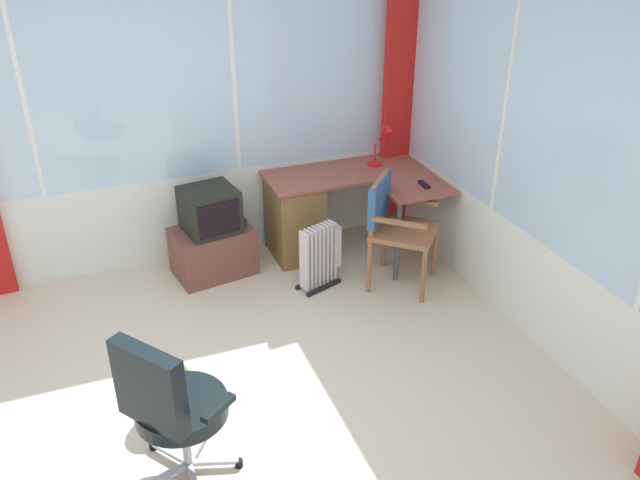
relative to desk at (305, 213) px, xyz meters
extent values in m
cube|color=beige|center=(-1.27, -1.85, -0.43)|extent=(5.73, 5.35, 0.06)
cube|color=silver|center=(-1.27, 0.35, -0.02)|extent=(4.73, 0.06, 0.76)
cube|color=silver|center=(-1.27, 0.35, 1.21)|extent=(4.63, 0.06, 1.71)
cube|color=white|center=(-2.06, 0.35, 1.21)|extent=(0.04, 0.07, 1.71)
cube|color=white|center=(-0.48, 0.35, 1.21)|extent=(0.04, 0.07, 1.71)
cube|color=silver|center=(1.12, -1.85, -0.02)|extent=(0.06, 4.35, 0.76)
cube|color=silver|center=(1.12, -1.85, 1.21)|extent=(0.06, 4.26, 1.71)
cube|color=white|center=(1.12, -1.13, 1.21)|extent=(0.07, 0.04, 1.71)
cube|color=red|center=(0.99, 0.22, 0.87)|extent=(0.35, 0.10, 2.55)
cube|color=#944B3D|center=(0.38, 0.02, 0.31)|extent=(1.39, 0.56, 0.02)
cube|color=#944B3D|center=(0.79, -0.49, 0.31)|extent=(0.56, 0.46, 0.02)
cube|color=brown|center=(-0.09, 0.02, -0.06)|extent=(0.40, 0.52, 0.69)
cylinder|color=#4C4C51|center=(0.55, -0.68, -0.05)|extent=(0.04, 0.04, 0.70)
cylinder|color=#4C4C51|center=(-0.28, 0.26, -0.05)|extent=(0.04, 0.04, 0.70)
cylinder|color=red|center=(0.68, 0.07, 0.34)|extent=(0.13, 0.13, 0.02)
cylinder|color=red|center=(0.68, 0.07, 0.43)|extent=(0.02, 0.02, 0.18)
cylinder|color=red|center=(0.73, 0.04, 0.62)|extent=(0.02, 0.12, 0.16)
cone|color=red|center=(0.78, 0.00, 0.65)|extent=(0.12, 0.11, 0.12)
cube|color=black|center=(0.87, -0.50, 0.34)|extent=(0.05, 0.15, 0.02)
cylinder|color=#965F3D|center=(0.59, -1.06, -0.17)|extent=(0.04, 0.04, 0.46)
cylinder|color=#965F3D|center=(0.88, -0.73, -0.17)|extent=(0.04, 0.04, 0.46)
cylinder|color=#965F3D|center=(0.26, -0.77, -0.17)|extent=(0.04, 0.04, 0.46)
cylinder|color=#965F3D|center=(0.55, -0.44, -0.17)|extent=(0.04, 0.04, 0.46)
cube|color=#965F3D|center=(0.57, -0.75, 0.08)|extent=(0.68, 0.68, 0.04)
cube|color=#965F3D|center=(0.41, -0.61, 0.30)|extent=(0.31, 0.35, 0.41)
cube|color=#305B91|center=(0.41, -0.61, 0.32)|extent=(0.35, 0.38, 0.34)
cube|color=#965F3D|center=(0.43, -0.92, 0.26)|extent=(0.35, 0.32, 0.03)
cube|color=#965F3D|center=(0.72, -0.59, 0.26)|extent=(0.35, 0.32, 0.03)
cube|color=#B7B7BF|center=(-1.54, -1.98, -0.36)|extent=(0.20, 0.25, 0.02)
cylinder|color=black|center=(-1.63, -1.87, -0.38)|extent=(0.05, 0.05, 0.05)
cube|color=#B7B7BF|center=(-1.59, -2.14, -0.36)|extent=(0.28, 0.12, 0.02)
cube|color=#B7B7BF|center=(-1.33, -2.14, -0.36)|extent=(0.28, 0.12, 0.02)
cylinder|color=black|center=(-1.19, -2.18, -0.38)|extent=(0.05, 0.05, 0.05)
cube|color=#B7B7BF|center=(-1.38, -1.98, -0.36)|extent=(0.19, 0.25, 0.02)
cylinder|color=black|center=(-1.30, -1.87, -0.38)|extent=(0.05, 0.05, 0.05)
cylinder|color=#B7B7BF|center=(-1.46, -2.10, -0.17)|extent=(0.05, 0.05, 0.35)
cylinder|color=black|center=(-1.46, -2.10, 0.05)|extent=(0.50, 0.50, 0.09)
cube|color=black|center=(-1.61, -2.21, 0.32)|extent=(0.33, 0.40, 0.46)
cube|color=black|center=(-1.30, -2.31, 0.18)|extent=(0.21, 0.17, 0.04)
cube|color=black|center=(-1.62, -1.88, 0.18)|extent=(0.21, 0.17, 0.04)
cube|color=brown|center=(-0.83, -0.03, -0.20)|extent=(0.70, 0.54, 0.41)
cube|color=black|center=(-0.83, -0.03, 0.19)|extent=(0.48, 0.46, 0.36)
cube|color=black|center=(-0.80, -0.23, 0.19)|extent=(0.34, 0.07, 0.28)
cube|color=#262628|center=(-0.69, 0.00, 0.04)|extent=(0.29, 0.26, 0.07)
cube|color=silver|center=(-0.23, -0.60, -0.12)|extent=(0.05, 0.10, 0.51)
cube|color=silver|center=(-0.19, -0.58, -0.12)|extent=(0.05, 0.10, 0.51)
cube|color=silver|center=(-0.15, -0.57, -0.12)|extent=(0.05, 0.10, 0.51)
cube|color=silver|center=(-0.11, -0.56, -0.12)|extent=(0.05, 0.10, 0.51)
cube|color=silver|center=(-0.07, -0.54, -0.12)|extent=(0.05, 0.10, 0.51)
cube|color=silver|center=(-0.03, -0.53, -0.12)|extent=(0.05, 0.10, 0.51)
cube|color=silver|center=(0.01, -0.51, -0.12)|extent=(0.05, 0.10, 0.51)
cube|color=silver|center=(0.05, -0.50, -0.12)|extent=(0.05, 0.10, 0.51)
cube|color=black|center=(-0.06, -0.62, -0.39)|extent=(0.34, 0.15, 0.03)
cube|color=black|center=(-0.11, -0.48, -0.39)|extent=(0.34, 0.15, 0.03)
cube|color=silver|center=(0.09, -0.49, -0.09)|extent=(0.08, 0.10, 0.36)
cylinder|color=silver|center=(-1.47, -1.61, -0.33)|extent=(0.19, 0.19, 0.15)
sphere|color=#38823C|center=(-1.47, -1.61, -0.15)|extent=(0.27, 0.27, 0.27)
sphere|color=#45701F|center=(-1.42, -1.64, -0.10)|extent=(0.15, 0.15, 0.15)
camera|label=1|loc=(-1.72, -4.85, 2.49)|focal=36.90mm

